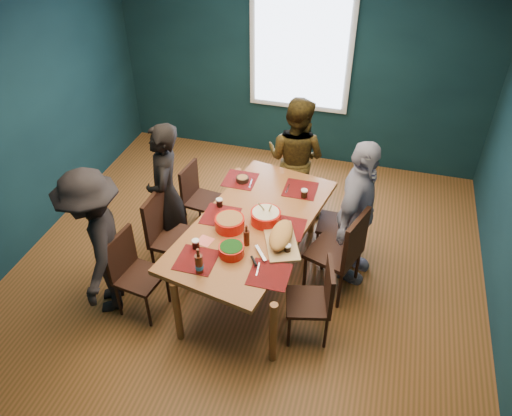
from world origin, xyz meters
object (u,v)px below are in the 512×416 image
(chair_right_near, at_px, (318,296))
(person_right, at_px, (357,214))
(chair_left_mid, at_px, (167,230))
(person_far_left, at_px, (166,194))
(dining_table, at_px, (253,227))
(bowl_salad, at_px, (230,223))
(chair_right_mid, at_px, (343,249))
(chair_left_far, at_px, (197,193))
(bowl_dumpling, at_px, (266,216))
(person_back, at_px, (296,158))
(cutting_board, at_px, (281,237))
(person_near_left, at_px, (97,244))
(chair_right_far, at_px, (344,219))
(bowl_herbs, at_px, (231,250))
(chair_left_near, at_px, (132,268))

(chair_right_near, distance_m, person_right, 0.98)
(chair_left_mid, bearing_deg, person_far_left, 113.95)
(dining_table, relative_size, bowl_salad, 7.65)
(chair_left_mid, height_order, chair_right_mid, chair_right_mid)
(chair_left_far, distance_m, chair_right_near, 2.03)
(bowl_dumpling, bearing_deg, person_back, 88.49)
(dining_table, xyz_separation_m, person_right, (0.97, 0.37, 0.10))
(bowl_salad, height_order, cutting_board, cutting_board)
(dining_table, relative_size, person_near_left, 1.41)
(person_far_left, relative_size, person_back, 1.04)
(chair_right_near, distance_m, cutting_board, 0.63)
(dining_table, relative_size, person_right, 1.37)
(chair_left_mid, relative_size, chair_right_far, 1.14)
(bowl_dumpling, bearing_deg, cutting_board, -50.29)
(cutting_board, bearing_deg, bowl_dumpling, 107.78)
(chair_right_far, distance_m, person_back, 1.00)
(dining_table, height_order, chair_right_far, chair_right_far)
(bowl_herbs, height_order, cutting_board, cutting_board)
(chair_left_mid, bearing_deg, bowl_herbs, -22.22)
(person_right, distance_m, bowl_dumpling, 0.91)
(chair_right_near, relative_size, person_back, 0.56)
(chair_right_mid, bearing_deg, person_right, 96.88)
(bowl_salad, height_order, bowl_dumpling, bowl_dumpling)
(bowl_salad, bearing_deg, bowl_herbs, -69.50)
(chair_right_mid, bearing_deg, bowl_herbs, -130.38)
(bowl_herbs, bearing_deg, chair_right_mid, 30.36)
(person_right, relative_size, bowl_salad, 5.59)
(person_far_left, bearing_deg, chair_right_mid, 66.21)
(chair_left_far, relative_size, person_far_left, 0.53)
(dining_table, xyz_separation_m, chair_left_near, (-1.01, -0.69, -0.19))
(chair_right_far, bearing_deg, cutting_board, -120.67)
(cutting_board, bearing_deg, chair_left_near, 176.93)
(person_right, height_order, bowl_dumpling, person_right)
(chair_left_far, relative_size, person_near_left, 0.54)
(person_back, height_order, person_right, person_right)
(dining_table, bearing_deg, chair_right_near, -24.42)
(bowl_herbs, bearing_deg, cutting_board, 35.75)
(cutting_board, bearing_deg, person_near_left, 174.73)
(chair_right_far, distance_m, bowl_herbs, 1.49)
(bowl_herbs, bearing_deg, chair_left_far, 124.61)
(chair_left_far, height_order, chair_right_near, chair_right_near)
(dining_table, distance_m, chair_left_mid, 0.90)
(bowl_herbs, bearing_deg, bowl_dumpling, 71.94)
(bowl_dumpling, bearing_deg, chair_right_far, 39.20)
(person_far_left, xyz_separation_m, person_near_left, (-0.30, -0.89, -0.01))
(chair_left_far, bearing_deg, chair_right_mid, -11.87)
(person_near_left, relative_size, cutting_board, 2.19)
(dining_table, xyz_separation_m, person_near_left, (-1.31, -0.72, 0.08))
(chair_left_mid, height_order, chair_left_near, chair_left_mid)
(person_back, bearing_deg, person_near_left, 69.24)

